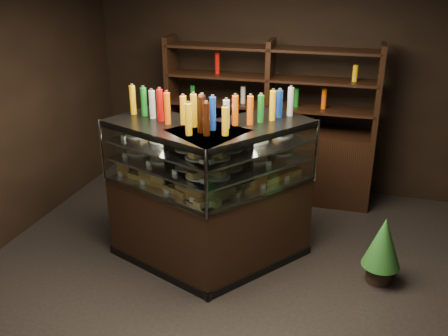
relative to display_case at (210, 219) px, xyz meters
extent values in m
plane|color=black|center=(0.28, -0.34, -0.49)|extent=(5.00, 5.00, 0.00)
cube|color=black|center=(0.28, 2.16, 1.01)|extent=(5.00, 0.02, 3.00)
cube|color=black|center=(0.28, -2.84, 1.01)|extent=(5.00, 0.02, 3.00)
cube|color=black|center=(0.30, 0.09, -0.06)|extent=(1.29, 1.45, 0.86)
cube|color=black|center=(0.30, 0.09, -0.45)|extent=(1.33, 1.49, 0.08)
cube|color=black|center=(0.30, 0.09, 0.94)|extent=(1.29, 1.45, 0.06)
cube|color=silver|center=(0.30, 0.09, 0.38)|extent=(1.22, 1.37, 0.02)
cube|color=silver|center=(0.30, 0.09, 0.58)|extent=(1.22, 1.37, 0.02)
cube|color=silver|center=(0.30, 0.09, 0.76)|extent=(1.22, 1.37, 0.02)
cube|color=white|center=(0.58, -0.10, 0.67)|extent=(0.77, 1.07, 0.60)
cylinder|color=silver|center=(0.95, 0.44, 0.67)|extent=(0.03, 0.03, 0.62)
cylinder|color=silver|center=(0.19, -0.63, 0.67)|extent=(0.03, 0.03, 0.62)
cube|color=black|center=(-0.30, -0.09, -0.06)|extent=(1.46, 1.08, 0.86)
cube|color=black|center=(-0.30, -0.09, -0.45)|extent=(1.50, 1.12, 0.08)
cube|color=black|center=(-0.30, -0.09, 0.94)|extent=(1.46, 1.08, 0.06)
cube|color=silver|center=(-0.30, -0.09, 0.38)|extent=(1.39, 1.02, 0.02)
cube|color=silver|center=(-0.30, -0.09, 0.58)|extent=(1.39, 1.02, 0.02)
cube|color=silver|center=(-0.30, -0.09, 0.76)|extent=(1.39, 1.02, 0.02)
cube|color=white|center=(-0.43, -0.40, 0.67)|extent=(1.22, 0.48, 0.60)
cylinder|color=silver|center=(0.19, -0.63, 0.67)|extent=(0.03, 0.03, 0.62)
cylinder|color=silver|center=(-1.03, -0.16, 0.67)|extent=(0.03, 0.03, 0.62)
cube|color=#D38A4C|center=(0.01, -0.37, 0.41)|extent=(0.18, 0.20, 0.06)
cube|color=#D38A4C|center=(0.10, -0.25, 0.41)|extent=(0.18, 0.20, 0.06)
cube|color=#D38A4C|center=(0.19, -0.12, 0.41)|extent=(0.18, 0.20, 0.06)
cube|color=#D38A4C|center=(0.28, 0.01, 0.41)|extent=(0.18, 0.20, 0.06)
cube|color=#D38A4C|center=(0.37, 0.14, 0.41)|extent=(0.18, 0.20, 0.06)
cube|color=#D38A4C|center=(0.47, 0.27, 0.41)|extent=(0.18, 0.20, 0.06)
cube|color=#D38A4C|center=(0.56, 0.39, 0.41)|extent=(0.18, 0.20, 0.06)
cube|color=#D38A4C|center=(0.65, 0.52, 0.41)|extent=(0.18, 0.20, 0.06)
cylinder|color=white|center=(0.01, -0.31, 0.59)|extent=(0.24, 0.24, 0.02)
cube|color=#D38A4C|center=(0.01, -0.31, 0.63)|extent=(0.17, 0.19, 0.05)
cylinder|color=white|center=(0.21, -0.04, 0.59)|extent=(0.24, 0.24, 0.02)
cube|color=#D38A4C|center=(0.21, -0.04, 0.63)|extent=(0.17, 0.19, 0.05)
cylinder|color=white|center=(0.40, 0.23, 0.59)|extent=(0.24, 0.24, 0.02)
cube|color=#D38A4C|center=(0.40, 0.23, 0.63)|extent=(0.17, 0.19, 0.05)
cylinder|color=white|center=(0.59, 0.50, 0.59)|extent=(0.24, 0.24, 0.02)
cube|color=#D38A4C|center=(0.59, 0.50, 0.63)|extent=(0.17, 0.19, 0.05)
cylinder|color=white|center=(0.01, -0.31, 0.78)|extent=(0.24, 0.24, 0.02)
cube|color=#D38A4C|center=(0.01, -0.31, 0.81)|extent=(0.17, 0.19, 0.05)
cylinder|color=white|center=(0.21, -0.04, 0.78)|extent=(0.24, 0.24, 0.02)
cube|color=#D38A4C|center=(0.21, -0.04, 0.81)|extent=(0.17, 0.19, 0.05)
cylinder|color=white|center=(0.40, 0.23, 0.78)|extent=(0.24, 0.24, 0.02)
cube|color=#D38A4C|center=(0.40, 0.23, 0.81)|extent=(0.17, 0.19, 0.05)
cylinder|color=white|center=(0.59, 0.50, 0.78)|extent=(0.24, 0.24, 0.02)
cube|color=#D38A4C|center=(0.59, 0.50, 0.81)|extent=(0.17, 0.19, 0.05)
cube|color=#D38A4C|center=(-0.83, 0.08, 0.41)|extent=(0.20, 0.15, 0.06)
cube|color=#D38A4C|center=(-0.68, 0.02, 0.41)|extent=(0.20, 0.15, 0.06)
cube|color=#D38A4C|center=(-0.54, -0.03, 0.41)|extent=(0.20, 0.15, 0.06)
cube|color=#D38A4C|center=(-0.39, -0.09, 0.41)|extent=(0.20, 0.15, 0.06)
cube|color=#D38A4C|center=(-0.24, -0.15, 0.41)|extent=(0.20, 0.15, 0.06)
cube|color=#D38A4C|center=(-0.10, -0.20, 0.41)|extent=(0.20, 0.15, 0.06)
cube|color=#D38A4C|center=(0.05, -0.26, 0.41)|extent=(0.20, 0.15, 0.06)
cube|color=#D38A4C|center=(0.20, -0.32, 0.41)|extent=(0.20, 0.15, 0.06)
cylinder|color=white|center=(-0.77, 0.09, 0.59)|extent=(0.24, 0.24, 0.02)
cube|color=#D38A4C|center=(-0.77, 0.09, 0.63)|extent=(0.19, 0.14, 0.05)
cylinder|color=white|center=(-0.46, -0.03, 0.59)|extent=(0.24, 0.24, 0.02)
cube|color=#D38A4C|center=(-0.46, -0.03, 0.63)|extent=(0.19, 0.14, 0.05)
cylinder|color=white|center=(-0.15, -0.15, 0.59)|extent=(0.24, 0.24, 0.02)
cube|color=#D38A4C|center=(-0.15, -0.15, 0.63)|extent=(0.19, 0.14, 0.05)
cylinder|color=white|center=(0.16, -0.27, 0.59)|extent=(0.24, 0.24, 0.02)
cube|color=#D38A4C|center=(0.16, -0.27, 0.63)|extent=(0.19, 0.14, 0.05)
cylinder|color=white|center=(-0.77, 0.09, 0.78)|extent=(0.24, 0.24, 0.02)
cube|color=#D38A4C|center=(-0.77, 0.09, 0.81)|extent=(0.19, 0.14, 0.05)
cylinder|color=white|center=(-0.46, -0.03, 0.78)|extent=(0.24, 0.24, 0.02)
cube|color=#D38A4C|center=(-0.46, -0.03, 0.81)|extent=(0.19, 0.14, 0.05)
cylinder|color=white|center=(-0.15, -0.15, 0.78)|extent=(0.24, 0.24, 0.02)
cube|color=#D38A4C|center=(-0.15, -0.15, 0.81)|extent=(0.19, 0.14, 0.05)
cylinder|color=white|center=(0.16, -0.27, 0.78)|extent=(0.24, 0.24, 0.02)
cube|color=#D38A4C|center=(0.16, -0.27, 0.81)|extent=(0.19, 0.14, 0.05)
cylinder|color=silver|center=(-0.02, -0.36, 1.11)|extent=(0.06, 0.06, 0.28)
cylinder|color=silver|center=(-0.02, -0.36, 1.26)|extent=(0.03, 0.03, 0.02)
cylinder|color=#0F38B2|center=(0.05, -0.26, 1.11)|extent=(0.06, 0.06, 0.28)
cylinder|color=silver|center=(0.05, -0.26, 1.26)|extent=(0.03, 0.03, 0.02)
cylinder|color=#D8590A|center=(0.12, -0.16, 1.11)|extent=(0.06, 0.06, 0.28)
cylinder|color=silver|center=(0.12, -0.16, 1.26)|extent=(0.03, 0.03, 0.02)
cylinder|color=black|center=(0.20, -0.06, 1.11)|extent=(0.06, 0.06, 0.28)
cylinder|color=silver|center=(0.20, -0.06, 1.26)|extent=(0.03, 0.03, 0.02)
cylinder|color=#147223|center=(0.27, 0.04, 1.11)|extent=(0.06, 0.06, 0.28)
cylinder|color=silver|center=(0.27, 0.04, 1.26)|extent=(0.03, 0.03, 0.02)
cylinder|color=#B20C0A|center=(0.34, 0.14, 1.11)|extent=(0.06, 0.06, 0.28)
cylinder|color=silver|center=(0.34, 0.14, 1.26)|extent=(0.03, 0.03, 0.02)
cylinder|color=yellow|center=(0.41, 0.24, 1.11)|extent=(0.06, 0.06, 0.28)
cylinder|color=silver|center=(0.41, 0.24, 1.26)|extent=(0.03, 0.03, 0.02)
cylinder|color=silver|center=(0.48, 0.34, 1.11)|extent=(0.06, 0.06, 0.28)
cylinder|color=silver|center=(0.48, 0.34, 1.26)|extent=(0.03, 0.03, 0.02)
cylinder|color=#0F38B2|center=(0.55, 0.44, 1.11)|extent=(0.06, 0.06, 0.28)
cylinder|color=silver|center=(0.55, 0.44, 1.26)|extent=(0.03, 0.03, 0.02)
cylinder|color=#D8590A|center=(0.62, 0.54, 1.11)|extent=(0.06, 0.06, 0.28)
cylinder|color=silver|center=(0.62, 0.54, 1.26)|extent=(0.03, 0.03, 0.02)
cylinder|color=silver|center=(-0.82, 0.11, 1.11)|extent=(0.06, 0.06, 0.28)
cylinder|color=silver|center=(-0.82, 0.11, 1.26)|extent=(0.03, 0.03, 0.02)
cylinder|color=#0F38B2|center=(-0.70, 0.07, 1.11)|extent=(0.06, 0.06, 0.28)
cylinder|color=silver|center=(-0.70, 0.07, 1.26)|extent=(0.03, 0.03, 0.02)
cylinder|color=#D8590A|center=(-0.59, 0.02, 1.11)|extent=(0.06, 0.06, 0.28)
cylinder|color=silver|center=(-0.59, 0.02, 1.26)|extent=(0.03, 0.03, 0.02)
cylinder|color=black|center=(-0.47, -0.02, 1.11)|extent=(0.06, 0.06, 0.28)
cylinder|color=silver|center=(-0.47, -0.02, 1.26)|extent=(0.03, 0.03, 0.02)
cylinder|color=#147223|center=(-0.36, -0.07, 1.11)|extent=(0.06, 0.06, 0.28)
cylinder|color=silver|center=(-0.36, -0.07, 1.26)|extent=(0.03, 0.03, 0.02)
cylinder|color=#B20C0A|center=(-0.25, -0.11, 1.11)|extent=(0.06, 0.06, 0.28)
cylinder|color=silver|center=(-0.25, -0.11, 1.26)|extent=(0.03, 0.03, 0.02)
cylinder|color=yellow|center=(-0.13, -0.15, 1.11)|extent=(0.06, 0.06, 0.28)
cylinder|color=silver|center=(-0.13, -0.15, 1.26)|extent=(0.03, 0.03, 0.02)
cylinder|color=silver|center=(-0.02, -0.20, 1.11)|extent=(0.06, 0.06, 0.28)
cylinder|color=silver|center=(-0.02, -0.20, 1.26)|extent=(0.03, 0.03, 0.02)
cylinder|color=#0F38B2|center=(0.10, -0.24, 1.11)|extent=(0.06, 0.06, 0.28)
cylinder|color=silver|center=(0.10, -0.24, 1.26)|extent=(0.03, 0.03, 0.02)
cylinder|color=#D8590A|center=(0.21, -0.29, 1.11)|extent=(0.06, 0.06, 0.28)
cylinder|color=silver|center=(0.21, -0.29, 1.26)|extent=(0.03, 0.03, 0.02)
cylinder|color=black|center=(1.66, 0.14, -0.40)|extent=(0.24, 0.24, 0.18)
cone|color=#1C5418|center=(1.66, 0.14, -0.06)|extent=(0.36, 0.36, 0.50)
cone|color=#1C5418|center=(1.66, 0.14, 0.10)|extent=(0.28, 0.28, 0.35)
cube|color=black|center=(0.21, 1.71, -0.04)|extent=(2.60, 0.50, 0.90)
cube|color=black|center=(-1.06, 1.67, 0.96)|extent=(0.07, 0.38, 1.10)
cube|color=black|center=(0.21, 1.71, 0.96)|extent=(0.07, 0.38, 1.10)
cube|color=black|center=(1.47, 1.75, 0.96)|extent=(0.07, 0.38, 1.10)
cube|color=black|center=(0.21, 1.71, 0.71)|extent=(2.55, 0.46, 0.03)
cube|color=black|center=(0.21, 1.71, 1.06)|extent=(2.55, 0.46, 0.03)
cube|color=black|center=(0.21, 1.71, 1.41)|extent=(2.55, 0.46, 0.03)
cylinder|color=silver|center=(-0.78, 1.68, 0.83)|extent=(0.06, 0.06, 0.22)
cylinder|color=#0F38B2|center=(-0.45, 1.69, 0.83)|extent=(0.06, 0.06, 0.22)
cylinder|color=#D8590A|center=(-0.12, 1.70, 0.83)|extent=(0.06, 0.06, 0.22)
cylinder|color=black|center=(0.21, 1.71, 0.83)|extent=(0.06, 0.06, 0.22)
cylinder|color=#147223|center=(0.53, 1.72, 0.83)|extent=(0.06, 0.06, 0.22)
cylinder|color=#B20C0A|center=(0.86, 1.74, 0.83)|extent=(0.06, 0.06, 0.22)
cylinder|color=yellow|center=(1.19, 1.75, 0.83)|extent=(0.06, 0.06, 0.22)
camera|label=1|loc=(1.40, -4.13, 2.36)|focal=40.00mm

